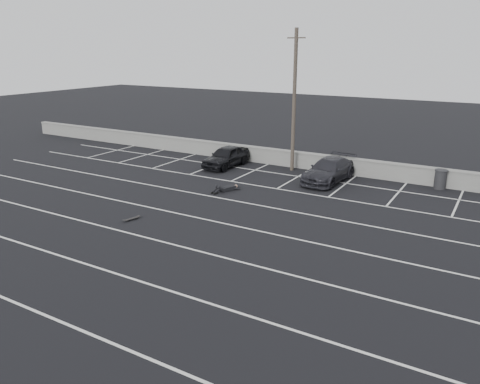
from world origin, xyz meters
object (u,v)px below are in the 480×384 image
Objects in this scene: trash_bin at (440,179)px; skateboard at (132,219)px; person at (229,186)px; car_left at (226,156)px; car_right at (329,170)px; utility_pole at (294,101)px.

trash_bin is 16.81m from skateboard.
trash_bin is at bearing 51.25° from person.
trash_bin is (12.92, 1.73, -0.13)m from car_left.
trash_bin is at bearing 19.81° from car_right.
utility_pole is at bearing 19.47° from car_left.
utility_pole is 11.85× the size of skateboard.
car_right is 4.88m from utility_pole.
car_right is 1.93× the size of person.
car_left is 5.44× the size of skateboard.
skateboard is (-5.49, -10.70, -0.60)m from car_right.
person is (-9.96, -6.14, -0.33)m from trash_bin.
utility_pole is (-2.91, 1.27, 3.71)m from car_right.
utility_pole is 3.62× the size of person.
skateboard is at bearing -132.60° from trash_bin.
car_right is 0.53× the size of utility_pole.
car_right reaches higher than person.
car_right is 6.07m from person.
skateboard is (-2.59, -11.97, -4.31)m from utility_pole.
skateboard is at bearing -102.19° from utility_pole.
trash_bin is at bearing 62.37° from skateboard.
utility_pole is (4.13, 1.33, 3.70)m from car_left.
person reaches higher than skateboard.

